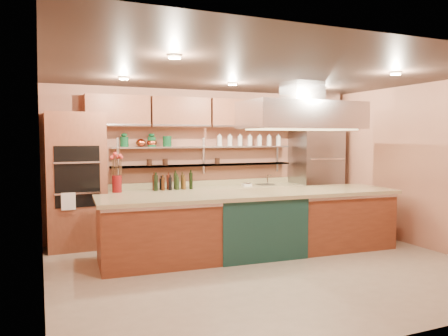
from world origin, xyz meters
name	(u,v)px	position (x,y,z in m)	size (l,w,h in m)	color
floor	(266,267)	(0.00, 0.00, -0.01)	(6.00, 5.00, 0.02)	gray
ceiling	(267,73)	(0.00, 0.00, 2.80)	(6.00, 5.00, 0.02)	black
wall_back	(205,162)	(0.00, 2.50, 1.40)	(6.00, 0.04, 2.80)	#A2674C
wall_front	(397,190)	(0.00, -2.50, 1.40)	(6.00, 0.04, 2.80)	#A2674C
wall_left	(41,179)	(-3.00, 0.00, 1.40)	(0.04, 5.00, 2.80)	#A2674C
wall_right	(421,166)	(3.00, 0.00, 1.40)	(0.04, 5.00, 2.80)	#A2674C
oven_stack	(76,181)	(-2.45, 2.18, 1.15)	(0.95, 0.64, 2.30)	brown
refrigerator	(316,177)	(2.35, 2.14, 1.05)	(0.95, 0.72, 2.10)	gray
back_counter	(209,212)	(-0.05, 2.20, 0.47)	(3.84, 0.64, 0.93)	tan
wall_shelf_lower	(205,165)	(-0.05, 2.37, 1.35)	(3.60, 0.26, 0.03)	silver
wall_shelf_upper	(205,147)	(-0.05, 2.37, 1.70)	(3.60, 0.26, 0.03)	silver
upper_cabinets	(209,113)	(0.00, 2.32, 2.35)	(4.60, 0.36, 0.55)	brown
range_hood	(302,115)	(1.04, 0.69, 2.25)	(2.00, 1.00, 0.45)	silver
ceiling_downlights	(260,77)	(0.00, 0.20, 2.77)	(4.00, 2.80, 0.02)	#FFE5A5
island	(253,223)	(0.14, 0.69, 0.50)	(4.81, 1.05, 1.00)	brown
flower_vase	(117,184)	(-1.78, 2.15, 1.08)	(0.17, 0.17, 0.30)	maroon
oil_bottle_cluster	(173,183)	(-0.77, 2.15, 1.06)	(0.78, 0.22, 0.25)	black
kitchen_scale	(247,184)	(0.74, 2.15, 0.98)	(0.16, 0.12, 0.09)	silver
bar_faucet	(268,180)	(1.26, 2.25, 1.03)	(0.03, 0.03, 0.20)	silver
copper_kettle	(141,143)	(-1.30, 2.37, 1.79)	(0.18, 0.18, 0.14)	#C5512D
green_canister	(167,141)	(-0.81, 2.37, 1.81)	(0.16, 0.16, 0.19)	#0E4321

